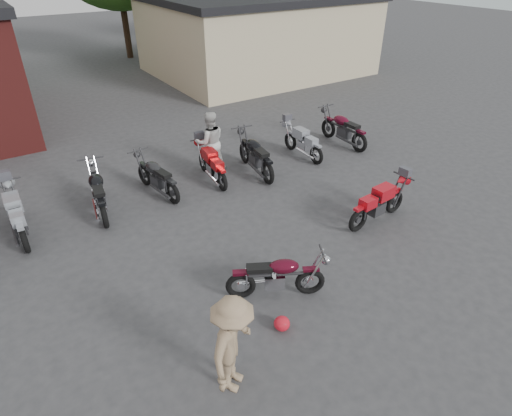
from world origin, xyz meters
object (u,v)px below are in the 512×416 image
helmet (282,324)px  row_bike_3 (156,175)px  person_tan (233,345)px  row_bike_1 (16,213)px  person_light (210,142)px  row_bike_2 (98,190)px  row_bike_4 (212,163)px  row_bike_7 (343,127)px  row_bike_6 (303,141)px  sportbike (379,202)px  row_bike_5 (255,153)px  vintage_motorcycle (278,274)px

helmet → row_bike_3: (0.08, 5.72, 0.42)m
person_tan → row_bike_1: 6.43m
helmet → person_light: person_light is taller
row_bike_2 → row_bike_3: row_bike_2 is taller
row_bike_4 → row_bike_7: row_bike_7 is taller
row_bike_2 → row_bike_3: bearing=-77.8°
row_bike_3 → row_bike_6: bearing=-102.3°
row_bike_1 → sportbike: bearing=-118.3°
row_bike_5 → row_bike_4: bearing=86.3°
row_bike_6 → sportbike: bearing=168.2°
vintage_motorcycle → row_bike_3: row_bike_3 is taller
row_bike_4 → row_bike_6: size_ratio=1.01×
row_bike_4 → row_bike_3: bearing=91.5°
person_light → row_bike_4: person_light is taller
person_light → row_bike_1: bearing=20.9°
sportbike → person_tan: bearing=-163.3°
helmet → sportbike: bearing=21.1°
row_bike_4 → row_bike_7: 4.88m
row_bike_5 → person_light: bearing=58.9°
person_tan → row_bike_1: (-2.05, 6.08, -0.27)m
person_light → row_bike_2: bearing=23.4°
person_light → row_bike_5: size_ratio=0.85×
vintage_motorcycle → person_light: 5.64m
row_bike_1 → row_bike_2: (1.83, 0.04, 0.02)m
person_light → vintage_motorcycle: bearing=89.2°
row_bike_3 → row_bike_4: (1.59, -0.12, -0.02)m
sportbike → row_bike_6: 4.04m
person_light → row_bike_7: 4.66m
helmet → row_bike_7: (6.55, 5.51, 0.47)m
row_bike_4 → row_bike_6: (3.15, -0.12, -0.01)m
sportbike → person_light: (-2.03, 4.63, 0.36)m
row_bike_1 → row_bike_5: size_ratio=0.94×
helmet → row_bike_4: bearing=73.5°
row_bike_2 → row_bike_1: bearing=100.7°
row_bike_7 → person_light: bearing=82.5°
row_bike_1 → row_bike_2: 1.83m
vintage_motorcycle → person_tan: (-1.67, -1.22, 0.32)m
person_tan → row_bike_5: bearing=16.1°
helmet → row_bike_6: size_ratio=0.16×
row_bike_1 → row_bike_2: bearing=-87.7°
row_bike_7 → row_bike_2: bearing=89.5°
vintage_motorcycle → row_bike_4: row_bike_4 is taller
person_tan → row_bike_2: person_tan is taller
sportbike → row_bike_7: bearing=52.6°
person_light → person_tan: size_ratio=1.06×
person_light → row_bike_6: (2.88, -0.68, -0.37)m
person_light → row_bike_7: size_ratio=0.87×
row_bike_6 → row_bike_7: bearing=-88.5°
helmet → row_bike_4: (1.66, 5.60, 0.40)m
row_bike_5 → row_bike_6: 1.87m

